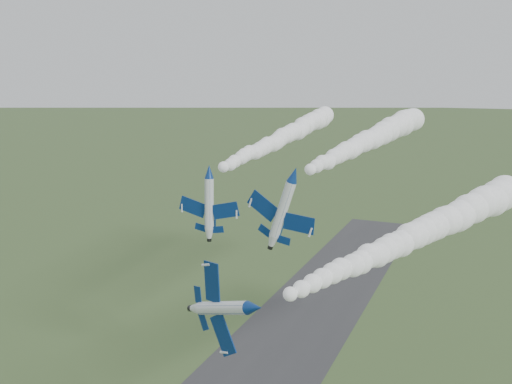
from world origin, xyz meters
TOP-DOWN VIEW (x-y plane):
  - runway at (0.00, 30.00)m, footprint 24.00×260.00m
  - jet_lead at (14.85, -2.94)m, footprint 8.08×13.48m
  - smoke_trail_jet_lead at (29.00, 27.15)m, footprint 28.90×57.20m
  - jet_pair_left at (-1.49, 17.66)m, footprint 10.06×12.13m
  - smoke_trail_jet_pair_left at (-2.13, 53.17)m, footprint 5.55×64.93m
  - jet_pair_right at (11.87, 18.63)m, footprint 10.94×13.66m
  - smoke_trail_jet_pair_right at (15.93, 54.53)m, footprint 12.66×65.85m

SIDE VIEW (x-z plane):
  - runway at x=0.00m, z-range 0.00..0.04m
  - jet_lead at x=14.85m, z-range 25.08..36.18m
  - smoke_trail_jet_lead at x=29.00m, z-range 30.28..36.05m
  - jet_pair_left at x=-1.49m, z-range 40.52..43.52m
  - jet_pair_right at x=11.87m, z-range 40.08..44.50m
  - smoke_trail_jet_pair_left at x=-2.13m, z-range 41.67..46.30m
  - smoke_trail_jet_pair_right at x=15.93m, z-range 41.43..46.93m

